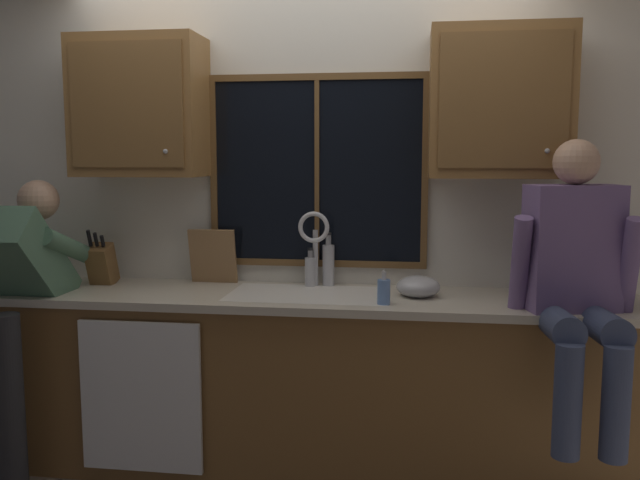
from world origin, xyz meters
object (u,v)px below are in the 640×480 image
Objects in this scene: person_standing at (10,294)px; soap_dispenser at (384,291)px; bottle_tall_clear at (328,264)px; cutting_board at (213,256)px; bottle_green_glass at (310,271)px; knife_block at (102,264)px; mixing_bowl at (418,287)px; person_sitting_on_counter at (577,273)px.

soap_dispenser is at bearing 2.98° from person_standing.
cutting_board is at bearing -178.73° from bottle_tall_clear.
person_standing is at bearing -161.25° from bottle_green_glass.
mixing_bowl is (1.68, -0.07, -0.06)m from knife_block.
bottle_green_glass is (-0.41, 0.38, 0.02)m from soap_dispenser.
bottle_green_glass is 0.72× the size of bottle_tall_clear.
mixing_bowl is at bearing -2.53° from knife_block.
person_sitting_on_counter reaches higher than knife_block.
soap_dispenser is 0.52m from bottle_tall_clear.
soap_dispenser reaches higher than mixing_bowl.
person_standing reaches higher than knife_block.
bottle_tall_clear is (1.21, 0.13, 0.01)m from knife_block.
cutting_board is 0.54m from bottle_green_glass.
mixing_bowl is 1.31× the size of soap_dispenser.
soap_dispenser is (1.82, 0.09, 0.05)m from person_standing.
cutting_board is at bearing 29.66° from person_standing.
knife_block is 1.57× the size of bottle_green_glass.
cutting_board is at bearing 170.01° from mixing_bowl.
bottle_tall_clear is at bearing 126.89° from soap_dispenser.
bottle_tall_clear is at bearing 156.22° from mixing_bowl.
bottle_tall_clear reaches higher than mixing_bowl.
mixing_bowl is at bearing -9.99° from cutting_board.
soap_dispenser is 0.57× the size of bottle_tall_clear.
person_sitting_on_counter is 4.19× the size of cutting_board.
person_sitting_on_counter is 6.14× the size of bottle_green_glass.
cutting_board is (0.58, 0.12, 0.04)m from knife_block.
cutting_board is 1.12m from mixing_bowl.
knife_block is at bearing 169.47° from soap_dispenser.
bottle_green_glass is at bearing 136.54° from soap_dispenser.
person_standing is 5.21× the size of bottle_tall_clear.
person_sitting_on_counter is at bearing -5.90° from soap_dispenser.
cutting_board is at bearing 11.64° from knife_block.
person_sitting_on_counter reaches higher than bottle_tall_clear.
person_sitting_on_counter is 3.92× the size of knife_block.
knife_block is 1.69m from mixing_bowl.
knife_block reaches higher than cutting_board.
person_standing is 4.61× the size of knife_block.
mixing_bowl is at bearing 52.63° from soap_dispenser.
bottle_tall_clear reaches higher than bottle_green_glass.
bottle_green_glass is at bearing 18.75° from person_standing.
cutting_board is 1.84× the size of soap_dispenser.
bottle_tall_clear is (0.09, 0.03, 0.03)m from bottle_green_glass.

